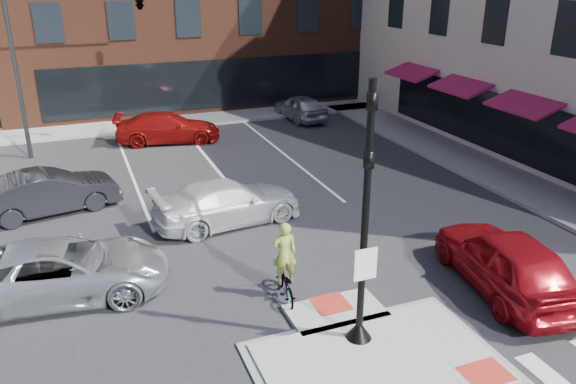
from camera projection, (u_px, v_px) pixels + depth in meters
name	position (u px, v px, depth m)	size (l,w,h in m)	color
ground	(367.00, 352.00, 12.70)	(120.00, 120.00, 0.00)	#28282B
refuge_island	(372.00, 357.00, 12.46)	(5.40, 4.65, 0.13)	gray
sidewalk_e	(471.00, 161.00, 24.98)	(3.00, 24.00, 0.15)	gray
sidewalk_n	(229.00, 116.00, 32.71)	(26.00, 3.00, 0.15)	gray
building_far_left	(72.00, 3.00, 54.44)	(10.00, 12.00, 10.00)	slate
signal_pole	(363.00, 252.00, 12.17)	(0.60, 0.60, 5.98)	black
mast_arm_signal	(106.00, 14.00, 24.78)	(6.10, 2.24, 8.00)	black
silver_suv	(61.00, 270.00, 14.60)	(2.55, 5.52, 1.53)	silver
red_sedan	(507.00, 261.00, 14.88)	(2.02, 5.03, 1.71)	maroon
white_pickup	(228.00, 202.00, 18.91)	(2.07, 5.08, 1.47)	silver
bg_car_dark	(49.00, 192.00, 19.68)	(1.63, 4.68, 1.54)	#25252A
bg_car_silver	(300.00, 107.00, 32.00)	(1.69, 4.21, 1.43)	#B7B8BF
bg_car_red	(168.00, 128.00, 27.81)	(2.06, 5.07, 1.47)	maroon
cyclist	(285.00, 273.00, 14.54)	(0.82, 1.77, 2.16)	#3F3F44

